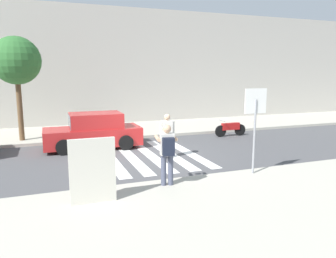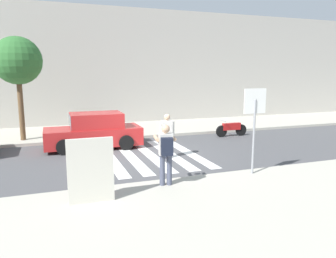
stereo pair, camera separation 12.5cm
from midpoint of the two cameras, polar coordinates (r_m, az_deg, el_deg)
name	(u,v)px [view 1 (the left image)]	position (r m, az deg, el deg)	size (l,w,h in m)	color
ground_plane	(152,156)	(13.01, -3.07, -4.79)	(120.00, 120.00, 0.00)	#4C4C4F
sidewalk_near	(237,220)	(7.62, 11.43, -15.26)	(60.00, 6.00, 0.14)	#B2AD9E
sidewalk_far	(120,130)	(18.69, -8.54, -0.20)	(60.00, 4.80, 0.14)	#B2AD9E
building_facade_far	(105,67)	(22.74, -11.09, 10.47)	(56.00, 4.00, 7.24)	#ADA89E
crosswalk_stripe_0	(111,159)	(12.84, -10.20, -5.12)	(0.44, 5.20, 0.01)	silver
crosswalk_stripe_1	(131,157)	(12.99, -6.72, -4.85)	(0.44, 5.20, 0.01)	silver
crosswalk_stripe_2	(151,155)	(13.20, -3.33, -4.57)	(0.44, 5.20, 0.01)	silver
crosswalk_stripe_3	(169,153)	(13.44, -0.06, -4.29)	(0.44, 5.20, 0.01)	silver
crosswalk_stripe_4	(187,152)	(13.73, 3.08, -4.00)	(0.44, 5.20, 0.01)	silver
stop_sign	(255,112)	(10.37, 14.61, 2.88)	(0.76, 0.08, 2.66)	gray
photographer_with_backpack	(167,150)	(9.07, -0.53, -3.62)	(0.68, 0.91, 1.72)	#474C60
pedestrian_crossing	(167,134)	(12.52, -0.44, -0.79)	(0.58, 0.28, 1.72)	#474C60
parked_car_red	(94,132)	(14.67, -13.06, -0.47)	(4.10, 1.92, 1.55)	red
motorcycle	(230,128)	(17.32, 10.62, 0.11)	(1.76, 0.60, 0.87)	black
street_tree_west	(16,61)	(16.61, -25.12, 10.64)	(2.17, 2.17, 4.76)	brown
advertising_board	(93,171)	(8.15, -13.43, -7.11)	(1.10, 0.11, 1.60)	beige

